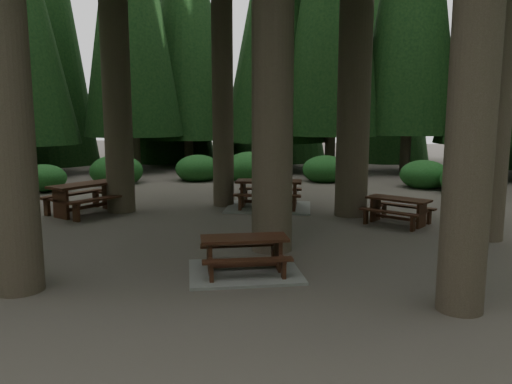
% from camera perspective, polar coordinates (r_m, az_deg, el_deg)
% --- Properties ---
extents(ground, '(80.00, 80.00, 0.00)m').
position_cam_1_polar(ground, '(10.52, -2.70, -6.65)').
color(ground, '#4D463F').
rests_on(ground, ground).
extents(picnic_table_a, '(2.38, 2.17, 0.67)m').
position_cam_1_polar(picnic_table_a, '(8.99, -1.34, -7.96)').
color(picnic_table_a, gray).
rests_on(picnic_table_a, ground).
extents(picnic_table_b, '(2.33, 2.53, 0.88)m').
position_cam_1_polar(picnic_table_b, '(14.95, -18.84, -0.17)').
color(picnic_table_b, black).
rests_on(picnic_table_b, ground).
extents(picnic_table_c, '(2.67, 2.27, 0.85)m').
position_cam_1_polar(picnic_table_c, '(15.07, 1.47, -0.72)').
color(picnic_table_c, gray).
rests_on(picnic_table_c, ground).
extents(picnic_table_d, '(1.99, 1.87, 0.68)m').
position_cam_1_polar(picnic_table_d, '(13.37, 15.92, -1.64)').
color(picnic_table_d, black).
rests_on(picnic_table_d, ground).
extents(shrub_ring, '(23.86, 24.64, 1.49)m').
position_cam_1_polar(shrub_ring, '(11.00, 1.79, -3.80)').
color(shrub_ring, '#20581E').
rests_on(shrub_ring, ground).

